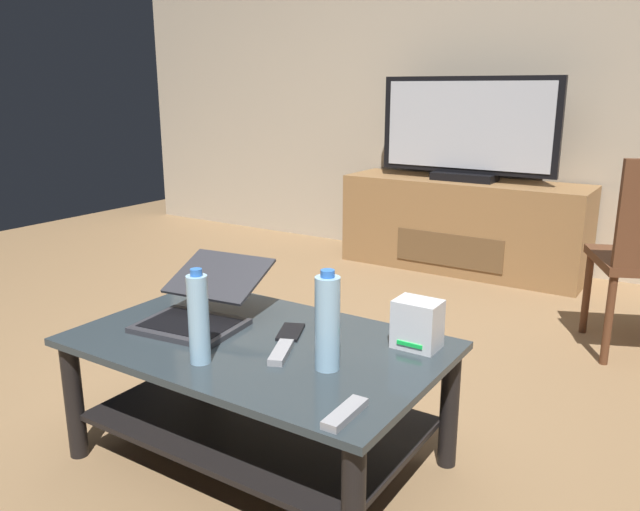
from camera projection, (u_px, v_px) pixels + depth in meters
name	position (u px, v px, depth m)	size (l,w,h in m)	color
ground_plane	(284.00, 406.00, 2.43)	(7.68, 7.68, 0.00)	olive
back_wall	(507.00, 55.00, 4.11)	(6.40, 0.12, 2.80)	#B2A38C
coffee_table	(259.00, 378.00, 2.00)	(1.15, 0.71, 0.42)	#2D383D
media_cabinet	(463.00, 225.00, 4.20)	(1.59, 0.48, 0.60)	olive
television	(467.00, 131.00, 4.02)	(1.16, 0.20, 0.66)	black
laptop	(202.00, 305.00, 2.11)	(0.37, 0.45, 0.19)	#333338
router_box	(417.00, 324.00, 1.90)	(0.14, 0.11, 0.15)	silver
water_bottle_near	(199.00, 319.00, 1.78)	(0.06, 0.06, 0.28)	#99C6E5
water_bottle_far	(327.00, 322.00, 1.74)	(0.07, 0.07, 0.29)	#99C6E5
cell_phone	(291.00, 332.00, 2.02)	(0.07, 0.14, 0.01)	black
tv_remote	(281.00, 352.00, 1.85)	(0.04, 0.16, 0.02)	#99999E
soundbar_remote	(345.00, 413.00, 1.51)	(0.04, 0.16, 0.02)	#99999E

